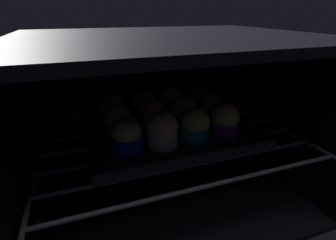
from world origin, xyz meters
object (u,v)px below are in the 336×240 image
at_px(muffin_row0_col1, 162,130).
at_px(muffin_row2_col3, 199,100).
at_px(muffin_row0_col0, 127,136).
at_px(muffin_row1_col2, 184,113).
at_px(muffin_row0_col2, 195,125).
at_px(muffin_row1_col1, 153,117).
at_px(muffin_row2_col0, 113,110).
at_px(muffin_row2_col2, 172,102).
at_px(muffin_row0_col3, 225,120).
at_px(muffin_row1_col3, 210,109).
at_px(baking_tray, 168,130).
at_px(muffin_row1_col0, 118,122).
at_px(muffin_row2_col1, 144,106).

bearing_deg(muffin_row0_col1, muffin_row2_col3, 43.78).
relative_size(muffin_row0_col0, muffin_row2_col3, 1.05).
bearing_deg(muffin_row1_col2, muffin_row0_col2, -92.61).
relative_size(muffin_row1_col1, muffin_row2_col0, 1.04).
bearing_deg(muffin_row1_col1, muffin_row2_col2, 45.53).
distance_m(muffin_row0_col3, muffin_row1_col2, 0.09).
bearing_deg(muffin_row1_col3, muffin_row2_col0, 160.84).
relative_size(baking_tray, muffin_row2_col2, 4.76).
bearing_deg(muffin_row1_col0, muffin_row1_col1, -0.81).
xyz_separation_m(muffin_row1_col1, muffin_row2_col3, (0.14, 0.07, 0.00)).
height_order(muffin_row1_col1, muffin_row2_col0, muffin_row1_col1).
bearing_deg(muffin_row1_col0, muffin_row1_col2, -1.45).
bearing_deg(muffin_row1_col1, muffin_row0_col2, -45.31).
height_order(muffin_row0_col2, muffin_row1_col2, muffin_row1_col2).
relative_size(baking_tray, muffin_row0_col1, 4.59).
distance_m(muffin_row1_col2, muffin_row2_col0, 0.17).
bearing_deg(muffin_row2_col3, muffin_row0_col1, -136.22).
relative_size(muffin_row2_col1, muffin_row2_col2, 1.01).
xyz_separation_m(muffin_row0_col1, muffin_row1_col0, (-0.07, 0.07, -0.00)).
relative_size(muffin_row0_col2, muffin_row2_col0, 1.01).
bearing_deg(muffin_row1_col2, baking_tray, 173.79).
bearing_deg(muffin_row2_col0, baking_tray, -32.93).
relative_size(muffin_row1_col2, muffin_row2_col0, 1.03).
distance_m(muffin_row0_col3, muffin_row1_col1, 0.15).
xyz_separation_m(baking_tray, muffin_row1_col0, (-0.11, -0.00, 0.04)).
bearing_deg(muffin_row0_col3, muffin_row1_col1, 154.39).
relative_size(muffin_row0_col1, muffin_row0_col2, 1.12).
bearing_deg(muffin_row0_col0, muffin_row0_col3, 0.59).
height_order(muffin_row0_col0, muffin_row0_col3, muffin_row0_col0).
relative_size(baking_tray, muffin_row2_col3, 5.16).
relative_size(muffin_row0_col3, muffin_row2_col1, 0.93).
bearing_deg(muffin_row0_col0, muffin_row1_col3, 17.91).
xyz_separation_m(muffin_row0_col2, muffin_row1_col3, (0.07, 0.07, 0.00)).
bearing_deg(muffin_row1_col0, muffin_row0_col0, -85.92).
bearing_deg(muffin_row0_col2, muffin_row1_col3, 44.50).
distance_m(muffin_row0_col3, muffin_row1_col3, 0.07).
distance_m(muffin_row1_col3, muffin_row2_col1, 0.16).
xyz_separation_m(muffin_row1_col1, muffin_row2_col2, (0.07, 0.07, 0.00)).
height_order(muffin_row0_col0, muffin_row2_col3, muffin_row0_col0).
bearing_deg(muffin_row0_col1, baking_tray, 62.80).
xyz_separation_m(muffin_row0_col1, muffin_row1_col3, (0.14, 0.07, -0.00)).
bearing_deg(muffin_row0_col1, muffin_row1_col2, 42.95).
xyz_separation_m(baking_tray, muffin_row1_col1, (-0.04, -0.00, 0.04)).
bearing_deg(muffin_row1_col2, muffin_row0_col1, -137.05).
bearing_deg(muffin_row0_col0, muffin_row2_col0, 92.00).
height_order(muffin_row1_col1, muffin_row1_col2, same).
bearing_deg(muffin_row0_col0, muffin_row2_col3, 32.65).
xyz_separation_m(muffin_row1_col1, muffin_row2_col1, (-0.00, 0.07, 0.00)).
relative_size(muffin_row0_col0, muffin_row1_col3, 1.00).
bearing_deg(muffin_row1_col2, muffin_row1_col3, 1.29).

